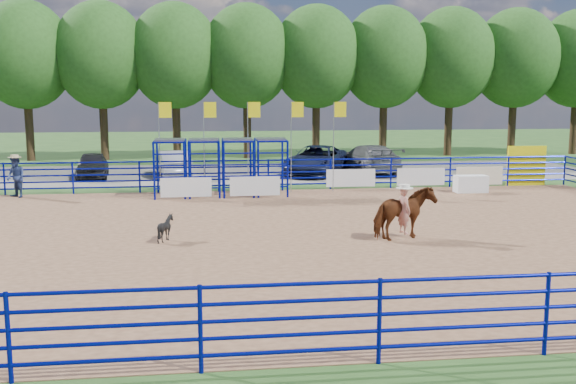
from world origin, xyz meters
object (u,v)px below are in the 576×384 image
Objects in this scene: car_c at (317,160)px; horse_and_rider at (404,211)px; announcer_table at (471,184)px; car_a at (92,165)px; calf at (166,228)px; car_d at (368,159)px; car_b at (173,163)px; spectator_cowboy at (16,177)px.

horse_and_rider is at bearing -66.43° from car_c.
announcer_table is 20.03m from car_a.
horse_and_rider is at bearing -123.57° from announcer_table.
announcer_table is 0.36× the size of car_a.
calf is 19.52m from car_d.
car_d is (-2.88, 7.96, 0.42)m from announcer_table.
horse_and_rider reaches higher than car_b.
car_d is (10.60, 16.39, 0.40)m from calf.
announcer_table is 0.79× the size of spectator_cowboy.
car_d reaches higher than announcer_table.
car_b is 0.77× the size of car_d.
spectator_cowboy is 0.46× the size of car_a.
car_d is at bearing 21.48° from spectator_cowboy.
spectator_cowboy reaches higher than announcer_table.
car_a is 0.72× the size of car_d.
calf is (-7.41, 0.72, -0.51)m from horse_and_rider.
car_a is (-18.46, 7.77, 0.29)m from announcer_table.
announcer_table is 16.16m from car_b.
car_c reaches higher than car_b.
car_c is at bearing 128.18° from announcer_table.
announcer_table is 1.81× the size of calf.
horse_and_rider is at bearing -119.08° from calf.
car_d reaches higher than car_b.
calf is at bearing -91.18° from car_c.
spectator_cowboy is at bearing 13.39° from calf.
spectator_cowboy reaches higher than car_a.
horse_and_rider is 1.32× the size of spectator_cowboy.
horse_and_rider is 0.57× the size of car_b.
car_b is (4.35, 0.11, 0.03)m from car_a.
announcer_table is 10.99m from horse_and_rider.
announcer_table is at bearing 139.84° from car_b.
car_d is at bearing 29.96° from car_c.
horse_and_rider is 7.47m from calf.
car_b reaches higher than car_a.
car_c is 3.13m from car_d.
car_a is 0.93× the size of car_b.
car_a is at bearing 72.67° from spectator_cowboy.
calf is 0.19× the size of car_b.
car_c is at bearing 24.45° from spectator_cowboy.
car_a is at bearing -6.47° from calf.
car_d is at bearing 109.92° from announcer_table.
spectator_cowboy is (-7.08, 9.43, 0.53)m from calf.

